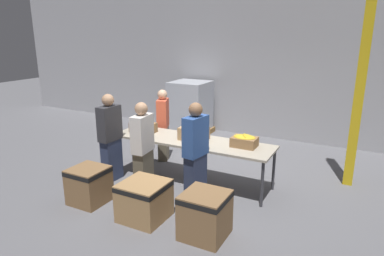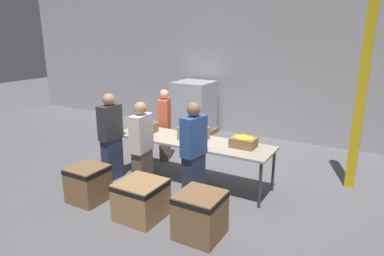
# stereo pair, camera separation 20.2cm
# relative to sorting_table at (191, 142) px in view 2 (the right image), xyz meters

# --- Properties ---
(ground_plane) EXTENTS (30.00, 30.00, 0.00)m
(ground_plane) POSITION_rel_sorting_table_xyz_m (0.00, 0.00, -0.75)
(ground_plane) COLOR slate
(wall_back) EXTENTS (16.00, 0.08, 4.00)m
(wall_back) POSITION_rel_sorting_table_xyz_m (0.00, 3.34, 1.25)
(wall_back) COLOR #A8A8AD
(wall_back) RESTS_ON ground_plane
(sorting_table) EXTENTS (2.95, 0.81, 0.80)m
(sorting_table) POSITION_rel_sorting_table_xyz_m (0.00, 0.00, 0.00)
(sorting_table) COLOR #B2A893
(sorting_table) RESTS_ON ground_plane
(banana_box_0) EXTENTS (0.47, 0.29, 0.25)m
(banana_box_0) POSITION_rel_sorting_table_xyz_m (-1.04, -0.00, 0.16)
(banana_box_0) COLOR olive
(banana_box_0) RESTS_ON sorting_table
(banana_box_1) EXTENTS (0.48, 0.34, 0.30)m
(banana_box_1) POSITION_rel_sorting_table_xyz_m (0.03, 0.04, 0.20)
(banana_box_1) COLOR tan
(banana_box_1) RESTS_ON sorting_table
(banana_box_2) EXTENTS (0.41, 0.31, 0.22)m
(banana_box_2) POSITION_rel_sorting_table_xyz_m (0.96, 0.08, 0.15)
(banana_box_2) COLOR olive
(banana_box_2) RESTS_ON sorting_table
(volunteer_0) EXTENTS (0.34, 0.45, 1.51)m
(volunteer_0) POSITION_rel_sorting_table_xyz_m (-1.06, 0.72, 0.00)
(volunteer_0) COLOR #6B604C
(volunteer_0) RESTS_ON ground_plane
(volunteer_1) EXTENTS (0.24, 0.44, 1.61)m
(volunteer_1) POSITION_rel_sorting_table_xyz_m (-1.34, -0.60, 0.05)
(volunteer_1) COLOR #2D3856
(volunteer_1) RESTS_ON ground_plane
(volunteer_2) EXTENTS (0.28, 0.46, 1.62)m
(volunteer_2) POSITION_rel_sorting_table_xyz_m (0.39, -0.60, 0.06)
(volunteer_2) COLOR #2D3856
(volunteer_2) RESTS_ON ground_plane
(volunteer_3) EXTENTS (0.25, 0.44, 1.57)m
(volunteer_3) POSITION_rel_sorting_table_xyz_m (-0.48, -0.80, 0.04)
(volunteer_3) COLOR #6B604C
(volunteer_3) RESTS_ON ground_plane
(donation_bin_0) EXTENTS (0.55, 0.55, 0.58)m
(donation_bin_0) POSITION_rel_sorting_table_xyz_m (-1.07, -1.47, -0.43)
(donation_bin_0) COLOR olive
(donation_bin_0) RESTS_ON ground_plane
(donation_bin_1) EXTENTS (0.63, 0.63, 0.57)m
(donation_bin_1) POSITION_rel_sorting_table_xyz_m (-0.00, -1.47, -0.44)
(donation_bin_1) COLOR #A37A4C
(donation_bin_1) RESTS_ON ground_plane
(donation_bin_2) EXTENTS (0.58, 0.58, 0.62)m
(donation_bin_2) POSITION_rel_sorting_table_xyz_m (0.98, -1.47, -0.41)
(donation_bin_2) COLOR olive
(donation_bin_2) RESTS_ON ground_plane
(support_pillar) EXTENTS (0.16, 0.16, 4.00)m
(support_pillar) POSITION_rel_sorting_table_xyz_m (2.56, 1.21, 1.25)
(support_pillar) COLOR gold
(support_pillar) RESTS_ON ground_plane
(pallet_stack_0) EXTENTS (1.02, 1.02, 1.40)m
(pallet_stack_0) POSITION_rel_sorting_table_xyz_m (-1.45, 2.69, -0.06)
(pallet_stack_0) COLOR olive
(pallet_stack_0) RESTS_ON ground_plane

